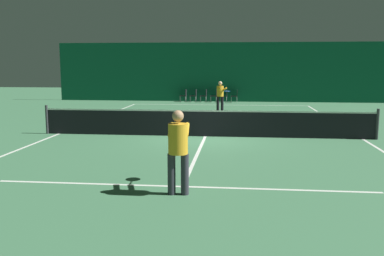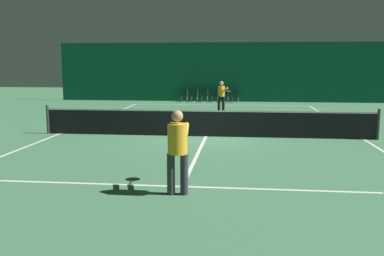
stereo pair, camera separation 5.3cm
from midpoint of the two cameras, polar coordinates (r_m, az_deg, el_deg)
name	(u,v)px [view 1 (the left image)]	position (r m, az deg, el deg)	size (l,w,h in m)	color
ground_plane	(205,136)	(15.44, 1.69, -1.13)	(60.00, 60.00, 0.00)	#3D704C
backdrop_curtain	(221,72)	(29.69, 3.90, 7.44)	(23.00, 0.12, 4.04)	#0F5138
court_line_baseline_far	(220,105)	(27.22, 3.64, 3.09)	(11.00, 0.10, 0.00)	silver
court_line_service_far	(215,115)	(21.76, 3.00, 1.71)	(8.25, 0.10, 0.00)	silver
court_line_service_near	(183,187)	(9.23, -1.43, -7.81)	(8.25, 0.10, 0.00)	silver
court_line_sideline_left	(59,134)	(16.78, -17.39, -0.73)	(0.10, 23.80, 0.00)	silver
court_line_sideline_right	(363,139)	(15.99, 21.75, -1.40)	(0.10, 23.80, 0.00)	silver
court_line_centre	(205,136)	(15.44, 1.69, -1.12)	(0.10, 12.80, 0.00)	silver
tennis_net	(205,122)	(15.36, 1.70, 0.75)	(12.00, 0.10, 1.07)	black
player_near	(178,146)	(8.50, -2.03, -2.35)	(0.47, 1.39, 1.70)	#2D2D38
player_far	(220,94)	(23.69, 3.75, 4.58)	(0.86, 1.37, 1.64)	black
courtside_chair_0	(184,95)	(29.43, -1.11, 4.46)	(0.44, 0.44, 0.84)	#99999E
courtside_chair_1	(194,95)	(29.35, 0.25, 4.45)	(0.44, 0.44, 0.84)	#99999E
courtside_chair_2	(204,95)	(29.28, 1.62, 4.44)	(0.44, 0.44, 0.84)	#99999E
courtside_chair_3	(215,95)	(29.24, 2.99, 4.42)	(0.44, 0.44, 0.84)	#99999E
courtside_chair_4	(225,95)	(29.21, 4.37, 4.41)	(0.44, 0.44, 0.84)	#99999E
courtside_chair_5	(235,95)	(29.19, 5.74, 4.39)	(0.44, 0.44, 0.84)	#99999E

